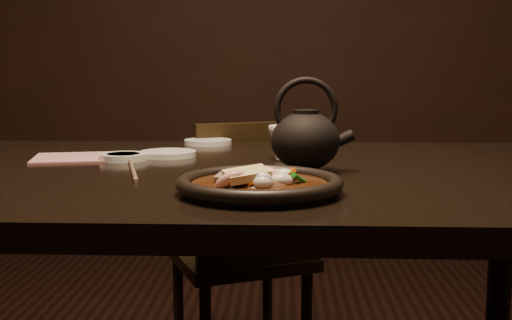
{
  "coord_description": "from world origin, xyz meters",
  "views": [
    {
      "loc": [
        0.18,
        -1.2,
        0.93
      ],
      "look_at": [
        0.14,
        -0.24,
        0.8
      ],
      "focal_mm": 45.0,
      "sensor_mm": 36.0,
      "label": 1
    }
  ],
  "objects_px": {
    "tea_cup": "(287,142)",
    "plate": "(260,185)",
    "table": "(191,207)",
    "teapot": "(306,137)",
    "chair": "(246,245)"
  },
  "relations": [
    {
      "from": "chair",
      "to": "plate",
      "type": "distance_m",
      "value": 0.91
    },
    {
      "from": "plate",
      "to": "tea_cup",
      "type": "distance_m",
      "value": 0.36
    },
    {
      "from": "tea_cup",
      "to": "teapot",
      "type": "xyz_separation_m",
      "value": [
        0.03,
        -0.15,
        0.02
      ]
    },
    {
      "from": "tea_cup",
      "to": "plate",
      "type": "bearing_deg",
      "value": -96.81
    },
    {
      "from": "tea_cup",
      "to": "teapot",
      "type": "relative_size",
      "value": 0.46
    },
    {
      "from": "chair",
      "to": "tea_cup",
      "type": "height_order",
      "value": "tea_cup"
    },
    {
      "from": "chair",
      "to": "teapot",
      "type": "height_order",
      "value": "teapot"
    },
    {
      "from": "plate",
      "to": "tea_cup",
      "type": "bearing_deg",
      "value": 83.19
    },
    {
      "from": "table",
      "to": "teapot",
      "type": "bearing_deg",
      "value": -11.1
    },
    {
      "from": "table",
      "to": "teapot",
      "type": "relative_size",
      "value": 9.46
    },
    {
      "from": "table",
      "to": "chair",
      "type": "height_order",
      "value": "chair"
    },
    {
      "from": "table",
      "to": "teapot",
      "type": "height_order",
      "value": "teapot"
    },
    {
      "from": "plate",
      "to": "teapot",
      "type": "xyz_separation_m",
      "value": [
        0.08,
        0.21,
        0.05
      ]
    },
    {
      "from": "plate",
      "to": "teapot",
      "type": "distance_m",
      "value": 0.23
    },
    {
      "from": "tea_cup",
      "to": "teapot",
      "type": "distance_m",
      "value": 0.16
    }
  ]
}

